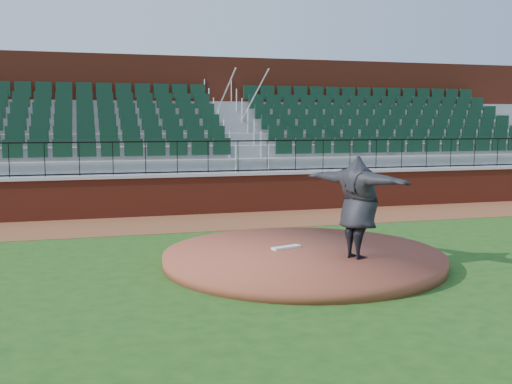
# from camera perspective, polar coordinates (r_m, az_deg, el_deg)

# --- Properties ---
(ground) EXTENTS (90.00, 90.00, 0.00)m
(ground) POSITION_cam_1_polar(r_m,az_deg,el_deg) (12.60, 1.89, -6.64)
(ground) COLOR #204B15
(ground) RESTS_ON ground
(warning_track) EXTENTS (34.00, 3.20, 0.01)m
(warning_track) POSITION_cam_1_polar(r_m,az_deg,el_deg) (17.72, -3.48, -2.77)
(warning_track) COLOR brown
(warning_track) RESTS_ON ground
(field_wall) EXTENTS (34.00, 0.35, 1.20)m
(field_wall) POSITION_cam_1_polar(r_m,az_deg,el_deg) (19.19, -4.53, -0.26)
(field_wall) COLOR maroon
(field_wall) RESTS_ON ground
(wall_cap) EXTENTS (34.00, 0.45, 0.10)m
(wall_cap) POSITION_cam_1_polar(r_m,az_deg,el_deg) (19.12, -4.55, 1.67)
(wall_cap) COLOR #B7B7B7
(wall_cap) RESTS_ON field_wall
(wall_railing) EXTENTS (34.00, 0.05, 1.00)m
(wall_railing) POSITION_cam_1_polar(r_m,az_deg,el_deg) (19.08, -4.56, 3.32)
(wall_railing) COLOR black
(wall_railing) RESTS_ON wall_cap
(seating_stands) EXTENTS (34.00, 5.10, 4.60)m
(seating_stands) POSITION_cam_1_polar(r_m,az_deg,el_deg) (21.73, -6.00, 5.02)
(seating_stands) COLOR gray
(seating_stands) RESTS_ON ground
(concourse_wall) EXTENTS (34.00, 0.50, 5.50)m
(concourse_wall) POSITION_cam_1_polar(r_m,az_deg,el_deg) (24.49, -7.16, 6.23)
(concourse_wall) COLOR maroon
(concourse_wall) RESTS_ON ground
(pitchers_mound) EXTENTS (5.72, 5.72, 0.25)m
(pitchers_mound) POSITION_cam_1_polar(r_m,az_deg,el_deg) (12.47, 4.47, -6.21)
(pitchers_mound) COLOR brown
(pitchers_mound) RESTS_ON ground
(pitching_rubber) EXTENTS (0.68, 0.36, 0.04)m
(pitching_rubber) POSITION_cam_1_polar(r_m,az_deg,el_deg) (12.73, 2.88, -5.25)
(pitching_rubber) COLOR white
(pitching_rubber) RESTS_ON pitchers_mound
(pitcher) EXTENTS (1.69, 2.50, 2.00)m
(pitcher) POSITION_cam_1_polar(r_m,az_deg,el_deg) (11.84, 9.65, -1.44)
(pitcher) COLOR black
(pitcher) RESTS_ON pitchers_mound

